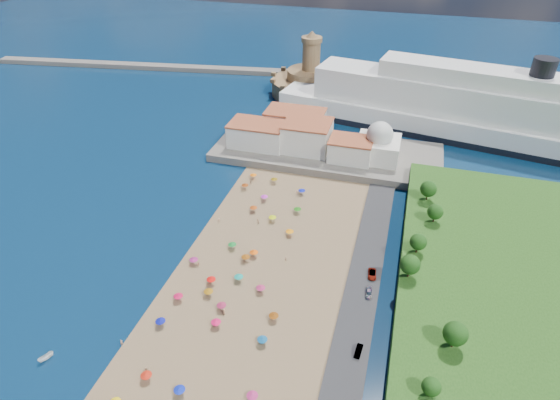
% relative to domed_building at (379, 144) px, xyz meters
% --- Properties ---
extents(ground, '(700.00, 700.00, 0.00)m').
position_rel_domed_building_xyz_m(ground, '(-30.00, -71.00, -8.97)').
color(ground, '#071938').
rests_on(ground, ground).
extents(terrace, '(90.00, 36.00, 3.00)m').
position_rel_domed_building_xyz_m(terrace, '(-20.00, 2.00, -7.47)').
color(terrace, '#59544C').
rests_on(terrace, ground).
extents(jetty, '(18.00, 70.00, 2.40)m').
position_rel_domed_building_xyz_m(jetty, '(-42.00, 37.00, -7.77)').
color(jetty, '#59544C').
rests_on(jetty, ground).
extents(breakwater, '(199.03, 34.77, 2.60)m').
position_rel_domed_building_xyz_m(breakwater, '(-140.00, 82.00, -7.67)').
color(breakwater, '#59544C').
rests_on(breakwater, ground).
extents(waterfront_buildings, '(57.00, 29.00, 11.00)m').
position_rel_domed_building_xyz_m(waterfront_buildings, '(-33.05, 2.64, -1.10)').
color(waterfront_buildings, silver).
rests_on(waterfront_buildings, terrace).
extents(domed_building, '(16.00, 16.00, 15.00)m').
position_rel_domed_building_xyz_m(domed_building, '(0.00, 0.00, 0.00)').
color(domed_building, silver).
rests_on(domed_building, terrace).
extents(fortress, '(40.00, 40.00, 32.40)m').
position_rel_domed_building_xyz_m(fortress, '(-42.00, 67.00, -2.29)').
color(fortress, olive).
rests_on(fortress, ground).
extents(cruise_ship, '(171.00, 53.80, 37.01)m').
position_rel_domed_building_xyz_m(cruise_ship, '(34.23, 36.56, 1.99)').
color(cruise_ship, black).
rests_on(cruise_ship, ground).
extents(beach_parasols, '(32.52, 115.28, 2.20)m').
position_rel_domed_building_xyz_m(beach_parasols, '(-30.60, -85.07, -6.83)').
color(beach_parasols, gray).
rests_on(beach_parasols, beach).
extents(beachgoers, '(31.86, 98.65, 1.87)m').
position_rel_domed_building_xyz_m(beachgoers, '(-35.05, -74.58, -7.84)').
color(beachgoers, tan).
rests_on(beachgoers, beach).
extents(parked_cars, '(2.68, 31.42, 1.32)m').
position_rel_domed_building_xyz_m(parked_cars, '(6.00, -73.82, -7.63)').
color(parked_cars, gray).
rests_on(parked_cars, promenade).
extents(hillside_trees, '(16.35, 106.56, 6.93)m').
position_rel_domed_building_xyz_m(hillside_trees, '(19.26, -76.83, 0.88)').
color(hillside_trees, '#382314').
rests_on(hillside_trees, hillside).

